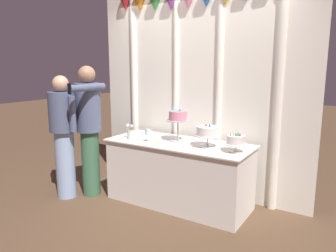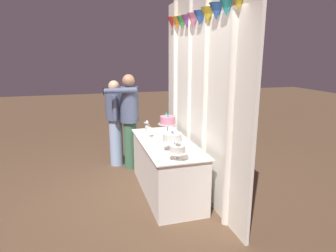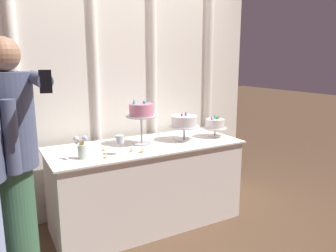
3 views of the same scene
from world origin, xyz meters
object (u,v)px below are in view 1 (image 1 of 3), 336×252
guest_man_pink_jacket (64,132)px  cake_table (178,173)px  cake_display_leftmost (178,118)px  guest_girl_blue_dress (89,125)px  tealight_near_left (151,138)px  tealight_near_right (156,142)px  tealight_far_left (137,141)px  wine_glass (148,132)px  flower_vase (130,132)px  tealight_far_right (159,144)px  cake_display_center (208,132)px  cake_display_rightmost (236,141)px

guest_man_pink_jacket → cake_table: bearing=23.4°
cake_display_leftmost → guest_girl_blue_dress: guest_girl_blue_dress is taller
tealight_near_left → guest_girl_blue_dress: (-0.73, -0.35, 0.15)m
cake_table → tealight_near_right: bearing=-142.0°
tealight_far_left → tealight_near_right: 0.25m
cake_display_leftmost → tealight_near_right: 0.39m
cake_table → wine_glass: 0.63m
cake_display_leftmost → guest_man_pink_jacket: (-1.32, -0.62, -0.22)m
guest_girl_blue_dress → cake_table: bearing=17.7°
cake_table → flower_vase: 0.80m
tealight_near_left → tealight_far_right: bearing=-39.2°
flower_vase → guest_girl_blue_dress: 0.55m
cake_display_center → flower_vase: (-1.02, -0.12, -0.09)m
wine_glass → tealight_far_right: 0.22m
cake_display_rightmost → guest_girl_blue_dress: guest_girl_blue_dress is taller
tealight_near_left → tealight_far_right: tealight_far_right is taller
cake_display_center → guest_man_pink_jacket: (-1.74, -0.56, -0.10)m
cake_display_rightmost → tealight_near_right: 0.96m
cake_display_rightmost → tealight_far_left: bearing=-172.7°
tealight_far_right → guest_girl_blue_dress: guest_girl_blue_dress is taller
cake_display_center → cake_display_leftmost: bearing=171.9°
cake_display_center → tealight_near_right: (-0.61, -0.14, -0.16)m
cake_display_center → flower_vase: size_ratio=1.59×
cake_display_leftmost → tealight_near_left: size_ratio=11.70×
flower_vase → tealight_far_left: bearing=-22.8°
guest_girl_blue_dress → tealight_far_right: bearing=7.8°
cake_display_rightmost → guest_man_pink_jacket: (-2.09, -0.52, -0.05)m
guest_girl_blue_dress → tealight_far_left: bearing=12.0°
tealight_near_left → wine_glass: bearing=-64.8°
cake_display_rightmost → tealight_far_left: size_ratio=5.77×
cake_table → guest_girl_blue_dress: (-1.13, -0.36, 0.55)m
cake_table → guest_girl_blue_dress: size_ratio=1.05×
tealight_near_left → guest_girl_blue_dress: bearing=-154.2°
cake_display_rightmost → flower_vase: cake_display_rightmost is taller
tealight_far_left → tealight_far_right: (0.32, -0.01, 0.00)m
tealight_far_left → wine_glass: bearing=15.7°
cake_display_leftmost → tealight_near_left: bearing=-173.8°
tealight_near_right → guest_girl_blue_dress: guest_girl_blue_dress is taller
tealight_near_right → guest_man_pink_jacket: bearing=-159.8°
cake_display_leftmost → guest_man_pink_jacket: guest_man_pink_jacket is taller
cake_display_leftmost → cake_display_rightmost: bearing=-7.2°
cake_display_leftmost → cake_display_rightmost: (0.77, -0.10, -0.17)m
flower_vase → guest_girl_blue_dress: bearing=-156.7°
cake_display_center → flower_vase: cake_display_center is taller
flower_vase → tealight_far_left: flower_vase is taller
flower_vase → wine_glass: bearing=-6.6°
flower_vase → tealight_far_right: bearing=-9.2°
cake_display_center → flower_vase: bearing=-173.5°
wine_glass → cake_display_leftmost: bearing=35.9°
flower_vase → tealight_near_right: 0.42m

